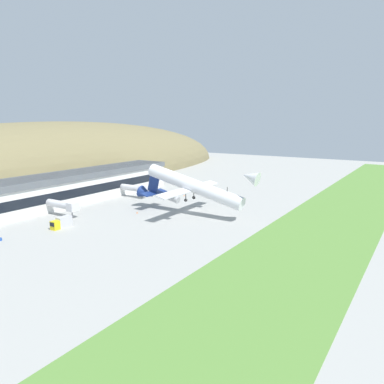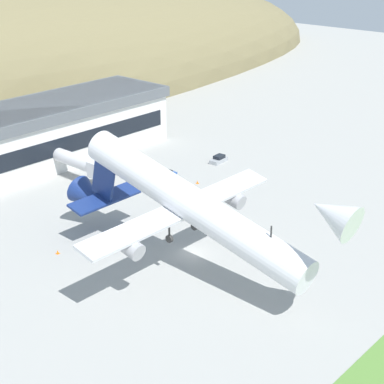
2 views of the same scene
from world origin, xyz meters
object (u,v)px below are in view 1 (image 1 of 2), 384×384
at_px(jetway_0, 63,205).
at_px(service_car_1, 170,194).
at_px(service_car_2, 190,189).
at_px(jetway_1, 135,188).
at_px(fuel_truck, 62,223).
at_px(cargo_airplane, 192,187).
at_px(traffic_cone_0, 184,195).
at_px(traffic_cone_1, 137,212).
at_px(terminal_building, 77,185).

distance_m(jetway_0, service_car_1, 50.56).
bearing_deg(service_car_2, jetway_1, 156.15).
relative_size(service_car_1, fuel_truck, 0.59).
distance_m(cargo_airplane, service_car_2, 45.46).
bearing_deg(service_car_1, traffic_cone_0, -74.46).
relative_size(jetway_0, jetway_1, 1.06).
height_order(service_car_2, traffic_cone_1, service_car_2).
bearing_deg(cargo_airplane, terminal_building, 97.30).
distance_m(service_car_2, fuel_truck, 72.52).
bearing_deg(traffic_cone_0, jetway_1, 131.61).
distance_m(terminal_building, traffic_cone_0, 45.02).
height_order(cargo_airplane, service_car_1, cargo_airplane).
xyz_separation_m(jetway_0, service_car_1, (49.63, -9.05, -3.39)).
relative_size(terminal_building, service_car_1, 23.82).
relative_size(terminal_building, jetway_0, 6.89).
height_order(traffic_cone_0, traffic_cone_1, same).
xyz_separation_m(terminal_building, traffic_cone_1, (-2.58, -34.01, -6.53)).
xyz_separation_m(service_car_1, traffic_cone_0, (1.76, -6.33, -0.33)).
height_order(service_car_2, traffic_cone_0, service_car_2).
relative_size(service_car_1, traffic_cone_1, 7.02).
distance_m(fuel_truck, traffic_cone_0, 61.05).
distance_m(jetway_1, fuel_truck, 48.22).
bearing_deg(traffic_cone_1, fuel_truck, 163.96).
bearing_deg(traffic_cone_0, cargo_airplane, -141.40).
xyz_separation_m(terminal_building, service_car_1, (30.18, -24.72, -6.21)).
xyz_separation_m(jetway_0, traffic_cone_1, (16.87, -18.34, -3.71)).
distance_m(cargo_airplane, service_car_1, 36.75).
xyz_separation_m(jetway_1, service_car_2, (25.66, -11.35, -3.39)).
distance_m(service_car_1, traffic_cone_1, 34.05).
distance_m(cargo_airplane, fuel_truck, 44.13).
xyz_separation_m(cargo_airplane, fuel_truck, (-35.49, 24.86, -8.34)).
bearing_deg(jetway_1, traffic_cone_0, -48.39).
distance_m(jetway_0, cargo_airplane, 44.52).
height_order(service_car_2, fuel_truck, fuel_truck).
distance_m(terminal_building, fuel_truck, 39.52).
bearing_deg(jetway_1, traffic_cone_1, -137.59).
relative_size(cargo_airplane, fuel_truck, 7.04).
xyz_separation_m(terminal_building, fuel_truck, (-28.92, -26.43, -5.22)).
bearing_deg(terminal_building, jetway_0, -141.14).
height_order(jetway_1, cargo_airplane, cargo_airplane).
height_order(cargo_airplane, fuel_truck, cargo_airplane).
relative_size(jetway_1, traffic_cone_1, 22.97).
distance_m(terminal_building, cargo_airplane, 51.81).
bearing_deg(traffic_cone_1, service_car_1, 15.82).
xyz_separation_m(jetway_1, fuel_truck, (-46.85, -11.16, -2.39)).
bearing_deg(jetway_0, cargo_airplane, -53.86).
bearing_deg(traffic_cone_0, service_car_1, 105.54).
distance_m(jetway_1, traffic_cone_1, 28.02).
distance_m(service_car_1, fuel_truck, 59.13).
bearing_deg(service_car_1, jetway_1, 142.35).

